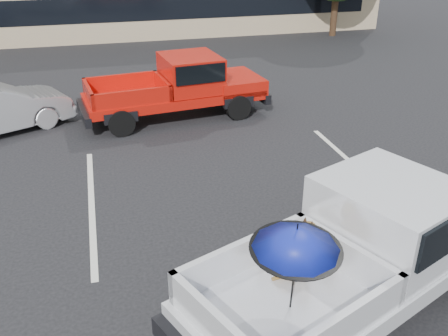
# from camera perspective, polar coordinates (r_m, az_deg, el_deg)

# --- Properties ---
(ground) EXTENTS (90.00, 90.00, 0.00)m
(ground) POSITION_cam_1_polar(r_m,az_deg,el_deg) (9.12, 4.64, -7.96)
(ground) COLOR black
(ground) RESTS_ON ground
(stripe_left) EXTENTS (0.12, 5.00, 0.01)m
(stripe_left) POSITION_cam_1_polar(r_m,az_deg,el_deg) (10.43, -14.90, -4.04)
(stripe_left) COLOR silver
(stripe_left) RESTS_ON ground
(stripe_right) EXTENTS (0.12, 5.00, 0.01)m
(stripe_right) POSITION_cam_1_polar(r_m,az_deg,el_deg) (11.83, 15.34, -0.31)
(stripe_right) COLOR silver
(stripe_right) RESTS_ON ground
(silver_pickup) EXTENTS (6.00, 4.02, 2.06)m
(silver_pickup) POSITION_cam_1_polar(r_m,az_deg,el_deg) (7.53, 16.95, -7.76)
(silver_pickup) COLOR black
(silver_pickup) RESTS_ON ground
(red_pickup) EXTENTS (5.49, 2.47, 1.75)m
(red_pickup) POSITION_cam_1_polar(r_m,az_deg,el_deg) (14.52, -4.39, 9.59)
(red_pickup) COLOR black
(red_pickup) RESTS_ON ground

